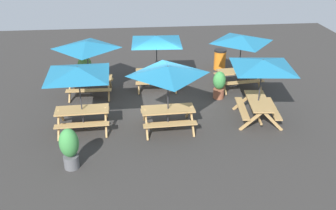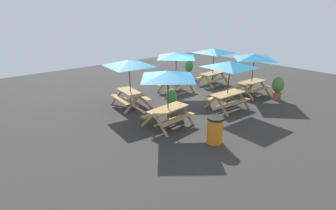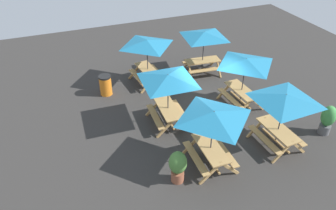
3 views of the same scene
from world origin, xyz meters
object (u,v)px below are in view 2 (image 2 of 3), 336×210
potted_plant_0 (189,68)px  potted_plant_2 (278,87)px  potted_plant_1 (172,100)px  picnic_table_3 (129,67)px  picnic_table_4 (214,53)px  picnic_table_1 (230,68)px  picnic_table_5 (254,59)px  picnic_table_2 (176,58)px  trash_bin_orange (215,130)px  picnic_table_0 (168,79)px

potted_plant_0 → potted_plant_2: potted_plant_0 is taller
potted_plant_2 → potted_plant_1: bearing=-21.5°
picnic_table_3 → picnic_table_4: same height
picnic_table_4 → potted_plant_2: 4.40m
picnic_table_1 → picnic_table_5: same height
picnic_table_2 → potted_plant_0: picnic_table_2 is taller
picnic_table_2 → potted_plant_0: 3.87m
picnic_table_5 → picnic_table_1: bearing=11.6°
picnic_table_3 → potted_plant_2: size_ratio=2.28×
potted_plant_0 → trash_bin_orange: bearing=50.9°
picnic_table_0 → picnic_table_5: (-6.28, -0.21, 0.00)m
picnic_table_3 → trash_bin_orange: 5.38m
picnic_table_3 → potted_plant_1: (-0.98, 1.94, -1.38)m
potted_plant_2 → picnic_table_5: bearing=-76.8°
potted_plant_2 → picnic_table_4: bearing=-85.7°
picnic_table_0 → picnic_table_5: 6.28m
potted_plant_2 → picnic_table_1: bearing=-15.6°
picnic_table_4 → picnic_table_5: size_ratio=1.21×
picnic_table_2 → trash_bin_orange: (3.05, 5.48, -1.49)m
picnic_table_1 → potted_plant_2: (-3.11, 0.87, -1.30)m
potted_plant_1 → picnic_table_1: bearing=151.5°
potted_plant_1 → picnic_table_0: bearing=43.5°
picnic_table_4 → picnic_table_1: bearing=47.8°
trash_bin_orange → picnic_table_0: bearing=-81.9°
picnic_table_1 → picnic_table_5: size_ratio=1.21×
picnic_table_5 → potted_plant_0: size_ratio=1.81×
picnic_table_5 → potted_plant_0: (-0.12, -5.08, -1.28)m
picnic_table_0 → trash_bin_orange: (-0.31, 2.20, -1.49)m
picnic_table_1 → potted_plant_2: 3.48m
picnic_table_1 → trash_bin_orange: size_ratio=2.88×
picnic_table_1 → potted_plant_2: bearing=166.9°
picnic_table_1 → picnic_table_3: size_ratio=1.00×
picnic_table_2 → potted_plant_0: size_ratio=1.81×
picnic_table_0 → picnic_table_4: size_ratio=0.83×
picnic_table_0 → picnic_table_2: same height
picnic_table_1 → picnic_table_2: (0.13, -3.57, 0.00)m
picnic_table_0 → picnic_table_2: 4.70m
picnic_table_2 → picnic_table_1: bearing=89.7°
picnic_table_3 → picnic_table_4: (-6.19, -0.08, 0.00)m
picnic_table_2 → potted_plant_1: bearing=42.2°
picnic_table_3 → picnic_table_5: (-6.18, 2.74, 0.00)m
potted_plant_1 → picnic_table_5: bearing=171.2°
picnic_table_0 → picnic_table_2: size_ratio=1.00×
picnic_table_2 → potted_plant_1: 3.50m
potted_plant_1 → trash_bin_orange: bearing=76.7°
picnic_table_3 → picnic_table_0: bearing=4.2°
potted_plant_0 → potted_plant_2: size_ratio=1.05×
picnic_table_0 → picnic_table_2: (-3.37, -3.28, 0.00)m
picnic_table_2 → potted_plant_1: picnic_table_2 is taller
picnic_table_1 → potted_plant_0: picnic_table_1 is taller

